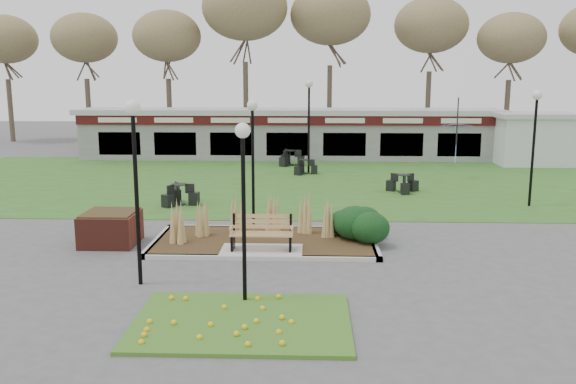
{
  "coord_description": "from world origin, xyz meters",
  "views": [
    {
      "loc": [
        1.31,
        -15.72,
        4.72
      ],
      "look_at": [
        0.65,
        2.0,
        1.37
      ],
      "focal_mm": 38.0,
      "sensor_mm": 36.0,
      "label": 1
    }
  ],
  "objects_px": {
    "bistro_set_c": "(179,198)",
    "car_silver": "(109,137)",
    "service_hut": "(534,138)",
    "bistro_set_b": "(403,186)",
    "food_pavilion": "(289,133)",
    "park_bench": "(262,232)",
    "patio_umbrella": "(456,143)",
    "lamp_post_mid_left": "(253,135)",
    "lamp_post_far_right": "(535,122)",
    "brick_planter": "(111,228)",
    "bistro_set_a": "(304,169)",
    "lamp_post_mid_right": "(309,105)",
    "lamp_post_near_right": "(135,152)",
    "car_black": "(121,144)",
    "lamp_post_near_left": "(243,174)",
    "bistro_set_d": "(290,160)"
  },
  "relations": [
    {
      "from": "food_pavilion",
      "to": "bistro_set_b",
      "type": "relative_size",
      "value": 17.81
    },
    {
      "from": "service_hut",
      "to": "bistro_set_b",
      "type": "distance_m",
      "value": 12.09
    },
    {
      "from": "brick_planter",
      "to": "lamp_post_near_left",
      "type": "distance_m",
      "value": 6.66
    },
    {
      "from": "park_bench",
      "to": "lamp_post_far_right",
      "type": "xyz_separation_m",
      "value": [
        9.43,
        6.48,
        2.52
      ]
    },
    {
      "from": "lamp_post_near_left",
      "to": "bistro_set_a",
      "type": "bearing_deg",
      "value": 86.6
    },
    {
      "from": "lamp_post_near_right",
      "to": "car_black",
      "type": "distance_m",
      "value": 24.73
    },
    {
      "from": "park_bench",
      "to": "patio_umbrella",
      "type": "height_order",
      "value": "patio_umbrella"
    },
    {
      "from": "lamp_post_mid_right",
      "to": "lamp_post_far_right",
      "type": "relative_size",
      "value": 1.08
    },
    {
      "from": "brick_planter",
      "to": "bistro_set_b",
      "type": "height_order",
      "value": "brick_planter"
    },
    {
      "from": "lamp_post_near_left",
      "to": "lamp_post_mid_left",
      "type": "xyz_separation_m",
      "value": [
        -0.45,
        6.79,
        0.15
      ]
    },
    {
      "from": "bistro_set_c",
      "to": "brick_planter",
      "type": "bearing_deg",
      "value": -98.36
    },
    {
      "from": "lamp_post_mid_left",
      "to": "patio_umbrella",
      "type": "relative_size",
      "value": 1.5
    },
    {
      "from": "brick_planter",
      "to": "lamp_post_mid_left",
      "type": "bearing_deg",
      "value": 30.48
    },
    {
      "from": "brick_planter",
      "to": "lamp_post_near_left",
      "type": "relative_size",
      "value": 0.39
    },
    {
      "from": "car_silver",
      "to": "brick_planter",
      "type": "bearing_deg",
      "value": -140.5
    },
    {
      "from": "lamp_post_near_left",
      "to": "car_silver",
      "type": "bearing_deg",
      "value": 113.32
    },
    {
      "from": "bistro_set_c",
      "to": "car_silver",
      "type": "xyz_separation_m",
      "value": [
        -8.99,
        19.09,
        0.41
      ]
    },
    {
      "from": "bistro_set_b",
      "to": "lamp_post_mid_left",
      "type": "bearing_deg",
      "value": -133.16
    },
    {
      "from": "lamp_post_mid_right",
      "to": "brick_planter",
      "type": "bearing_deg",
      "value": -112.7
    },
    {
      "from": "lamp_post_near_left",
      "to": "lamp_post_mid_right",
      "type": "height_order",
      "value": "lamp_post_mid_right"
    },
    {
      "from": "lamp_post_far_right",
      "to": "car_silver",
      "type": "xyz_separation_m",
      "value": [
        -22.02,
        18.82,
        -2.42
      ]
    },
    {
      "from": "lamp_post_near_left",
      "to": "lamp_post_mid_right",
      "type": "relative_size",
      "value": 0.83
    },
    {
      "from": "lamp_post_near_left",
      "to": "bistro_set_d",
      "type": "bearing_deg",
      "value": 89.31
    },
    {
      "from": "service_hut",
      "to": "patio_umbrella",
      "type": "distance_m",
      "value": 7.35
    },
    {
      "from": "service_hut",
      "to": "bistro_set_a",
      "type": "xyz_separation_m",
      "value": [
        -12.52,
        -3.94,
        -1.2
      ]
    },
    {
      "from": "lamp_post_mid_left",
      "to": "bistro_set_a",
      "type": "height_order",
      "value": "lamp_post_mid_left"
    },
    {
      "from": "brick_planter",
      "to": "bistro_set_c",
      "type": "bearing_deg",
      "value": 81.64
    },
    {
      "from": "bistro_set_a",
      "to": "bistro_set_b",
      "type": "height_order",
      "value": "bistro_set_b"
    },
    {
      "from": "park_bench",
      "to": "lamp_post_near_left",
      "type": "distance_m",
      "value": 4.34
    },
    {
      "from": "park_bench",
      "to": "food_pavilion",
      "type": "xyz_separation_m",
      "value": [
        0.0,
        19.71,
        0.89
      ]
    },
    {
      "from": "park_bench",
      "to": "bistro_set_c",
      "type": "height_order",
      "value": "park_bench"
    },
    {
      "from": "brick_planter",
      "to": "patio_umbrella",
      "type": "relative_size",
      "value": 0.56
    },
    {
      "from": "bistro_set_a",
      "to": "car_silver",
      "type": "xyz_separation_m",
      "value": [
        -13.57,
        11.49,
        0.44
      ]
    },
    {
      "from": "car_black",
      "to": "bistro_set_b",
      "type": "bearing_deg",
      "value": -113.72
    },
    {
      "from": "lamp_post_far_right",
      "to": "lamp_post_near_left",
      "type": "bearing_deg",
      "value": -132.88
    },
    {
      "from": "lamp_post_far_right",
      "to": "lamp_post_mid_right",
      "type": "bearing_deg",
      "value": 136.98
    },
    {
      "from": "park_bench",
      "to": "car_silver",
      "type": "distance_m",
      "value": 28.26
    },
    {
      "from": "bistro_set_b",
      "to": "car_black",
      "type": "distance_m",
      "value": 19.36
    },
    {
      "from": "food_pavilion",
      "to": "bistro_set_c",
      "type": "bearing_deg",
      "value": -104.92
    },
    {
      "from": "car_silver",
      "to": "patio_umbrella",
      "type": "bearing_deg",
      "value": -100.15
    },
    {
      "from": "lamp_post_near_left",
      "to": "patio_umbrella",
      "type": "height_order",
      "value": "lamp_post_near_left"
    },
    {
      "from": "lamp_post_near_right",
      "to": "car_silver",
      "type": "relative_size",
      "value": 1.05
    },
    {
      "from": "lamp_post_near_right",
      "to": "car_black",
      "type": "relative_size",
      "value": 1.01
    },
    {
      "from": "lamp_post_mid_left",
      "to": "car_silver",
      "type": "height_order",
      "value": "lamp_post_mid_left"
    },
    {
      "from": "park_bench",
      "to": "lamp_post_mid_right",
      "type": "distance_m",
      "value": 14.47
    },
    {
      "from": "park_bench",
      "to": "patio_umbrella",
      "type": "relative_size",
      "value": 0.63
    },
    {
      "from": "bistro_set_d",
      "to": "park_bench",
      "type": "bearing_deg",
      "value": -90.63
    },
    {
      "from": "park_bench",
      "to": "lamp_post_near_right",
      "type": "bearing_deg",
      "value": -134.77
    },
    {
      "from": "lamp_post_mid_right",
      "to": "lamp_post_mid_left",
      "type": "bearing_deg",
      "value": -98.79
    },
    {
      "from": "lamp_post_near_right",
      "to": "lamp_post_near_left",
      "type": "bearing_deg",
      "value": -23.67
    }
  ]
}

